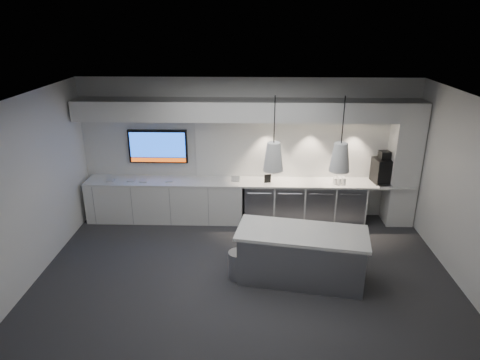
{
  "coord_description": "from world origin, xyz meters",
  "views": [
    {
      "loc": [
        0.1,
        -6.19,
        4.11
      ],
      "look_at": [
        -0.12,
        1.1,
        1.33
      ],
      "focal_mm": 32.0,
      "sensor_mm": 36.0,
      "label": 1
    }
  ],
  "objects_px": {
    "wall_tv": "(158,146)",
    "island": "(301,256)",
    "coffee_machine": "(383,170)",
    "bin": "(238,265)"
  },
  "relations": [
    {
      "from": "wall_tv",
      "to": "coffee_machine",
      "type": "bearing_deg",
      "value": -3.01
    },
    {
      "from": "bin",
      "to": "coffee_machine",
      "type": "relative_size",
      "value": 0.7
    },
    {
      "from": "wall_tv",
      "to": "island",
      "type": "xyz_separation_m",
      "value": [
        2.82,
        -2.49,
        -1.11
      ]
    },
    {
      "from": "island",
      "to": "bin",
      "type": "height_order",
      "value": "island"
    },
    {
      "from": "wall_tv",
      "to": "bin",
      "type": "distance_m",
      "value": 3.31
    },
    {
      "from": "coffee_machine",
      "to": "island",
      "type": "bearing_deg",
      "value": -138.03
    },
    {
      "from": "wall_tv",
      "to": "bin",
      "type": "relative_size",
      "value": 2.64
    },
    {
      "from": "island",
      "to": "coffee_machine",
      "type": "height_order",
      "value": "coffee_machine"
    },
    {
      "from": "wall_tv",
      "to": "island",
      "type": "height_order",
      "value": "wall_tv"
    },
    {
      "from": "wall_tv",
      "to": "island",
      "type": "distance_m",
      "value": 3.92
    }
  ]
}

